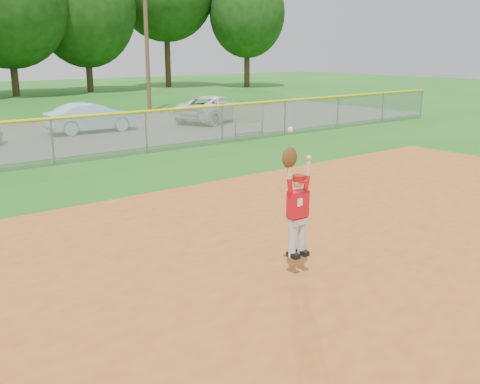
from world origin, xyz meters
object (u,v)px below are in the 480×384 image
Objects in this scene: car_blue at (92,117)px; ballplayer at (297,203)px; sponsor_sign at (249,114)px; car_white_b at (216,108)px.

car_blue is 1.85× the size of ballplayer.
car_blue is 7.03m from sponsor_sign.
car_white_b is 2.22× the size of ballplayer.
sponsor_sign is 0.73× the size of ballplayer.
ballplayer reaches higher than sponsor_sign.
sponsor_sign is (-1.44, -4.51, 0.23)m from car_white_b.
car_white_b is 19.43m from ballplayer.
car_blue is 6.47m from car_white_b.
sponsor_sign is at bearing 140.85° from car_white_b.
car_blue is 17.37m from ballplayer.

